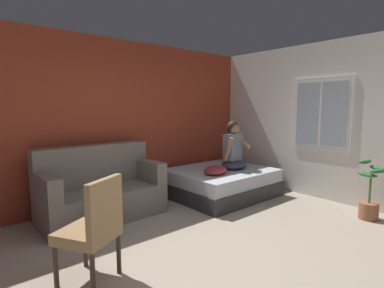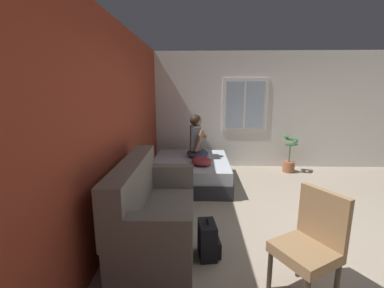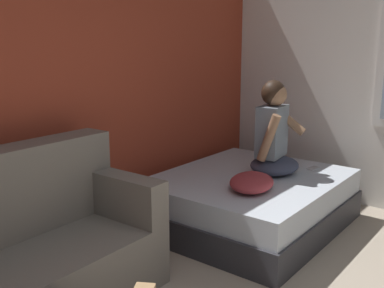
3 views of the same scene
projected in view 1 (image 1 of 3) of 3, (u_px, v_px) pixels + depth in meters
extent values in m
plane|color=tan|center=(210.00, 264.00, 3.07)|extent=(40.00, 40.00, 0.00)
cube|color=#993823|center=(100.00, 123.00, 4.84)|extent=(11.06, 0.16, 2.70)
cube|color=silver|center=(347.00, 122.00, 4.91)|extent=(0.16, 6.39, 2.70)
cube|color=white|center=(321.00, 114.00, 5.14)|extent=(0.02, 1.04, 1.24)
cube|color=#9EB2C6|center=(320.00, 114.00, 5.13)|extent=(0.01, 0.88, 1.08)
cube|color=white|center=(320.00, 114.00, 5.13)|extent=(0.01, 0.04, 1.08)
cube|color=#2D2D33|center=(220.00, 188.00, 5.46)|extent=(1.77, 1.52, 0.26)
cube|color=silver|center=(220.00, 175.00, 5.43)|extent=(1.72, 1.47, 0.22)
cube|color=slate|center=(104.00, 203.00, 4.31)|extent=(1.72, 0.83, 0.44)
cube|color=slate|center=(93.00, 165.00, 4.46)|extent=(1.70, 0.27, 0.60)
cube|color=slate|center=(46.00, 187.00, 3.76)|extent=(0.20, 0.80, 0.32)
cube|color=slate|center=(148.00, 170.00, 4.76)|extent=(0.20, 0.80, 0.32)
cylinder|color=#382D23|center=(85.00, 247.00, 3.01)|extent=(0.04, 0.04, 0.40)
cylinder|color=#382D23|center=(56.00, 267.00, 2.64)|extent=(0.04, 0.04, 0.40)
cylinder|color=#382D23|center=(119.00, 253.00, 2.88)|extent=(0.04, 0.04, 0.40)
cylinder|color=#382D23|center=(93.00, 275.00, 2.51)|extent=(0.04, 0.04, 0.40)
cube|color=#9E7A51|center=(87.00, 234.00, 2.73)|extent=(0.63, 0.63, 0.10)
cube|color=#9E7A51|center=(105.00, 206.00, 2.63)|extent=(0.43, 0.28, 0.48)
ellipsoid|color=#383D51|center=(234.00, 165.00, 5.44)|extent=(0.57, 0.50, 0.16)
cube|color=slate|center=(233.00, 147.00, 5.43)|extent=(0.35, 0.24, 0.48)
cylinder|color=#936B4C|center=(228.00, 149.00, 5.25)|extent=(0.10, 0.22, 0.44)
cylinder|color=#936B4C|center=(242.00, 141.00, 5.49)|extent=(0.12, 0.38, 0.29)
sphere|color=#936B4C|center=(234.00, 128.00, 5.37)|extent=(0.21, 0.21, 0.21)
ellipsoid|color=black|center=(233.00, 127.00, 5.38)|extent=(0.25, 0.25, 0.23)
cube|color=black|center=(106.00, 220.00, 3.74)|extent=(0.32, 0.22, 0.40)
cube|color=black|center=(112.00, 229.00, 3.68)|extent=(0.24, 0.08, 0.18)
torus|color=black|center=(106.00, 203.00, 3.72)|extent=(0.09, 0.03, 0.09)
ellipsoid|color=#993338|center=(216.00, 170.00, 5.02)|extent=(0.57, 0.49, 0.14)
cube|color=#B7B7BC|center=(257.00, 168.00, 5.53)|extent=(0.15, 0.09, 0.01)
cylinder|color=#995B3D|center=(368.00, 211.00, 4.30)|extent=(0.26, 0.26, 0.24)
cylinder|color=#426033|center=(370.00, 190.00, 4.26)|extent=(0.03, 0.03, 0.36)
ellipsoid|color=#2D6B33|center=(367.00, 175.00, 4.18)|extent=(0.15, 0.29, 0.06)
ellipsoid|color=#2D6B33|center=(378.00, 168.00, 4.24)|extent=(0.22, 0.29, 0.06)
ellipsoid|color=#2D6B33|center=(365.00, 162.00, 4.30)|extent=(0.29, 0.15, 0.06)
ellipsoid|color=#2D6B33|center=(378.00, 171.00, 4.13)|extent=(0.30, 0.21, 0.06)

